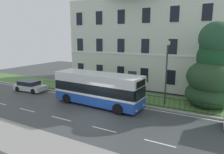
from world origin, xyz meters
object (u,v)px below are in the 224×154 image
parked_hatchback_00 (30,86)px  evergreen_tree (211,73)px  litter_bin (124,94)px  street_lamp_post (166,68)px  single_decker_bus (98,88)px  georgian_townhouse (148,35)px

parked_hatchback_00 → evergreen_tree: bearing=7.2°
litter_bin → street_lamp_post: bearing=2.8°
parked_hatchback_00 → street_lamp_post: (15.69, 2.44, 2.98)m
single_decker_bus → street_lamp_post: size_ratio=1.49×
evergreen_tree → litter_bin: size_ratio=7.72×
evergreen_tree → single_decker_bus: 10.41m
street_lamp_post → evergreen_tree: bearing=20.8°
georgian_townhouse → parked_hatchback_00: georgian_townhouse is taller
parked_hatchback_00 → litter_bin: size_ratio=3.93×
evergreen_tree → street_lamp_post: evergreen_tree is taller
street_lamp_post → litter_bin: size_ratio=5.85×
georgian_townhouse → single_decker_bus: 13.27m
georgian_townhouse → litter_bin: size_ratio=18.76×
evergreen_tree → street_lamp_post: size_ratio=1.32×
georgian_townhouse → street_lamp_post: bearing=-61.6°
georgian_townhouse → evergreen_tree: 12.38m
parked_hatchback_00 → street_lamp_post: size_ratio=0.67×
evergreen_tree → parked_hatchback_00: bearing=-168.8°
evergreen_tree → single_decker_bus: bearing=-155.8°
street_lamp_post → georgian_townhouse: bearing=118.4°
litter_bin → single_decker_bus: bearing=-120.8°
single_decker_bus → evergreen_tree: bearing=26.6°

